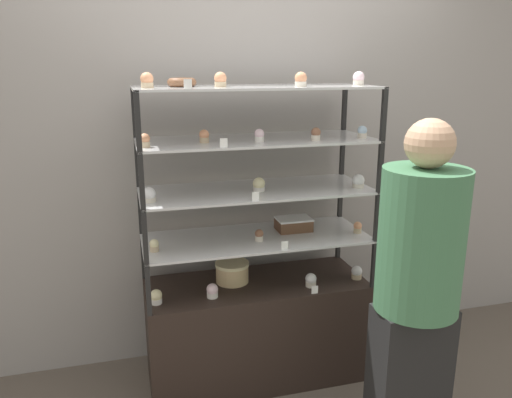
% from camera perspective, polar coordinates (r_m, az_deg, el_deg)
% --- Properties ---
extents(ground_plane, '(20.00, 20.00, 0.00)m').
position_cam_1_polar(ground_plane, '(3.16, -0.00, -19.28)').
color(ground_plane, brown).
extents(back_wall, '(8.00, 0.05, 2.60)m').
position_cam_1_polar(back_wall, '(3.03, -1.96, 5.85)').
color(back_wall, gray).
rests_on(back_wall, ground_plane).
extents(display_base, '(1.24, 0.49, 0.59)m').
position_cam_1_polar(display_base, '(3.01, -0.00, -14.62)').
color(display_base, black).
rests_on(display_base, ground_plane).
extents(display_riser_lower, '(1.24, 0.49, 0.27)m').
position_cam_1_polar(display_riser_lower, '(2.77, -0.00, -4.67)').
color(display_riser_lower, black).
rests_on(display_riser_lower, display_base).
extents(display_riser_middle, '(1.24, 0.49, 0.27)m').
position_cam_1_polar(display_riser_middle, '(2.69, -0.00, 0.78)').
color(display_riser_middle, black).
rests_on(display_riser_middle, display_riser_lower).
extents(display_riser_upper, '(1.24, 0.49, 0.27)m').
position_cam_1_polar(display_riser_upper, '(2.64, -0.00, 6.52)').
color(display_riser_upper, black).
rests_on(display_riser_upper, display_riser_middle).
extents(display_riser_top, '(1.24, 0.49, 0.27)m').
position_cam_1_polar(display_riser_top, '(2.61, -0.00, 12.43)').
color(display_riser_top, black).
rests_on(display_riser_top, display_riser_upper).
extents(layer_cake_centerpiece, '(0.19, 0.19, 0.12)m').
position_cam_1_polar(layer_cake_centerpiece, '(2.86, -2.74, -8.33)').
color(layer_cake_centerpiece, '#DBBC84').
rests_on(layer_cake_centerpiece, display_base).
extents(sheet_cake_frosted, '(0.20, 0.14, 0.07)m').
position_cam_1_polar(sheet_cake_frosted, '(2.88, 4.31, -2.86)').
color(sheet_cake_frosted, brown).
rests_on(sheet_cake_frosted, display_riser_lower).
extents(cupcake_0, '(0.06, 0.06, 0.08)m').
position_cam_1_polar(cupcake_0, '(2.67, -11.33, -10.91)').
color(cupcake_0, white).
rests_on(cupcake_0, display_base).
extents(cupcake_1, '(0.06, 0.06, 0.08)m').
position_cam_1_polar(cupcake_1, '(2.69, -5.02, -10.41)').
color(cupcake_1, white).
rests_on(cupcake_1, display_base).
extents(cupcake_2, '(0.06, 0.06, 0.08)m').
position_cam_1_polar(cupcake_2, '(2.82, 6.29, -9.21)').
color(cupcake_2, beige).
rests_on(cupcake_2, display_base).
extents(cupcake_3, '(0.06, 0.06, 0.08)m').
position_cam_1_polar(cupcake_3, '(2.96, 11.43, -8.24)').
color(cupcake_3, '#CCB28C').
rests_on(cupcake_3, display_base).
extents(price_tag_0, '(0.04, 0.00, 0.04)m').
position_cam_1_polar(price_tag_0, '(2.75, 6.73, -10.27)').
color(price_tag_0, white).
rests_on(price_tag_0, display_base).
extents(cupcake_4, '(0.05, 0.05, 0.06)m').
position_cam_1_polar(cupcake_4, '(2.60, -11.55, -5.21)').
color(cupcake_4, '#CCB28C').
rests_on(cupcake_4, display_riser_lower).
extents(cupcake_5, '(0.05, 0.05, 0.06)m').
position_cam_1_polar(cupcake_5, '(2.70, 0.29, -4.17)').
color(cupcake_5, beige).
rests_on(cupcake_5, display_riser_lower).
extents(cupcake_6, '(0.05, 0.05, 0.06)m').
position_cam_1_polar(cupcake_6, '(2.88, 11.54, -3.19)').
color(cupcake_6, '#CCB28C').
rests_on(cupcake_6, display_riser_lower).
extents(price_tag_1, '(0.04, 0.00, 0.04)m').
position_cam_1_polar(price_tag_1, '(2.58, 3.30, -5.31)').
color(price_tag_1, white).
rests_on(price_tag_1, display_riser_lower).
extents(cupcake_7, '(0.07, 0.07, 0.07)m').
position_cam_1_polar(cupcake_7, '(2.49, -12.12, 0.42)').
color(cupcake_7, beige).
rests_on(cupcake_7, display_riser_middle).
extents(cupcake_8, '(0.07, 0.07, 0.07)m').
position_cam_1_polar(cupcake_8, '(2.65, 0.33, 1.64)').
color(cupcake_8, white).
rests_on(cupcake_8, display_riser_middle).
extents(cupcake_9, '(0.07, 0.07, 0.07)m').
position_cam_1_polar(cupcake_9, '(2.78, 11.62, 1.98)').
color(cupcake_9, beige).
rests_on(cupcake_9, display_riser_middle).
extents(price_tag_2, '(0.04, 0.00, 0.04)m').
position_cam_1_polar(price_tag_2, '(2.46, -0.05, 0.30)').
color(price_tag_2, white).
rests_on(price_tag_2, display_riser_middle).
extents(cupcake_10, '(0.05, 0.05, 0.07)m').
position_cam_1_polar(cupcake_10, '(2.42, -12.59, 6.54)').
color(cupcake_10, '#CCB28C').
rests_on(cupcake_10, display_riser_upper).
extents(cupcake_11, '(0.05, 0.05, 0.07)m').
position_cam_1_polar(cupcake_11, '(2.52, -5.94, 7.14)').
color(cupcake_11, '#CCB28C').
rests_on(cupcake_11, display_riser_upper).
extents(cupcake_12, '(0.05, 0.05, 0.07)m').
position_cam_1_polar(cupcake_12, '(2.53, 0.38, 7.26)').
color(cupcake_12, white).
rests_on(cupcake_12, display_riser_upper).
extents(cupcake_13, '(0.05, 0.05, 0.07)m').
position_cam_1_polar(cupcake_13, '(2.61, 6.85, 7.38)').
color(cupcake_13, beige).
rests_on(cupcake_13, display_riser_upper).
extents(cupcake_14, '(0.05, 0.05, 0.07)m').
position_cam_1_polar(cupcake_14, '(2.73, 12.04, 7.50)').
color(cupcake_14, beige).
rests_on(cupcake_14, display_riser_upper).
extents(price_tag_3, '(0.04, 0.00, 0.04)m').
position_cam_1_polar(price_tag_3, '(2.37, -3.71, 6.42)').
color(price_tag_3, white).
rests_on(price_tag_3, display_riser_upper).
extents(cupcake_15, '(0.06, 0.06, 0.07)m').
position_cam_1_polar(cupcake_15, '(2.45, -12.35, 13.09)').
color(cupcake_15, '#CCB28C').
rests_on(cupcake_15, display_riser_top).
extents(cupcake_16, '(0.06, 0.06, 0.07)m').
position_cam_1_polar(cupcake_16, '(2.52, -4.09, 13.43)').
color(cupcake_16, '#CCB28C').
rests_on(cupcake_16, display_riser_top).
extents(cupcake_17, '(0.06, 0.06, 0.07)m').
position_cam_1_polar(cupcake_17, '(2.55, 5.14, 13.44)').
color(cupcake_17, beige).
rests_on(cupcake_17, display_riser_top).
extents(cupcake_18, '(0.06, 0.06, 0.07)m').
position_cam_1_polar(cupcake_18, '(2.77, 11.64, 13.33)').
color(cupcake_18, beige).
rests_on(cupcake_18, display_riser_top).
extents(price_tag_4, '(0.04, 0.00, 0.04)m').
position_cam_1_polar(price_tag_4, '(2.31, -7.80, 12.89)').
color(price_tag_4, white).
rests_on(price_tag_4, display_riser_top).
extents(donut_glazed, '(0.14, 0.14, 0.04)m').
position_cam_1_polar(donut_glazed, '(2.55, -8.48, 13.06)').
color(donut_glazed, brown).
rests_on(donut_glazed, display_riser_top).
extents(customer_figure, '(0.37, 0.37, 1.58)m').
position_cam_1_polar(customer_figure, '(2.35, 17.91, -9.37)').
color(customer_figure, black).
rests_on(customer_figure, ground_plane).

